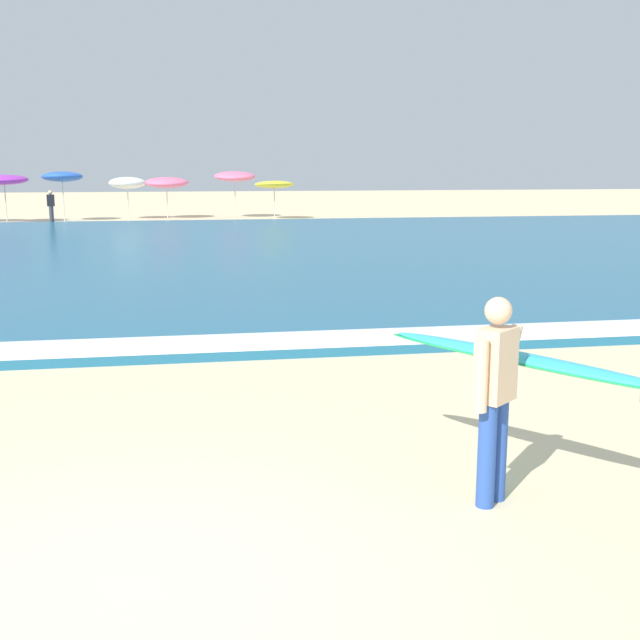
{
  "coord_description": "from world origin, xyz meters",
  "views": [
    {
      "loc": [
        0.42,
        -5.04,
        2.76
      ],
      "look_at": [
        1.89,
        3.38,
        1.1
      ],
      "focal_mm": 45.15,
      "sensor_mm": 36.0,
      "label": 1
    }
  ],
  "objects": [
    {
      "name": "beach_umbrella_7",
      "position": [
        5.21,
        35.95,
        1.76
      ],
      "size": [
        1.99,
        2.01,
        2.0
      ],
      "color": "beige",
      "rests_on": "ground"
    },
    {
      "name": "beach_umbrella_5",
      "position": [
        -0.17,
        37.57,
        1.84
      ],
      "size": [
        2.26,
        2.28,
        2.17
      ],
      "color": "beige",
      "rests_on": "ground"
    },
    {
      "name": "surfer_with_board",
      "position": [
        3.08,
        1.04,
        1.03
      ],
      "size": [
        1.98,
        2.29,
        1.73
      ],
      "color": "#284CA3",
      "rests_on": "ground"
    },
    {
      "name": "beach_umbrella_4",
      "position": [
        -2.12,
        37.28,
        1.84
      ],
      "size": [
        1.86,
        1.86,
        2.14
      ],
      "color": "beige",
      "rests_on": "ground"
    },
    {
      "name": "ground_plane",
      "position": [
        0.0,
        0.0,
        0.0
      ],
      "size": [
        160.0,
        160.0,
        0.0
      ],
      "primitive_type": "plane",
      "color": "beige"
    },
    {
      "name": "surf_foam",
      "position": [
        0.0,
        6.74,
        0.15
      ],
      "size": [
        120.0,
        1.2,
        0.01
      ],
      "primitive_type": "cube",
      "color": "white",
      "rests_on": "sea"
    },
    {
      "name": "beach_umbrella_2",
      "position": [
        -7.72,
        35.61,
        2.04
      ],
      "size": [
        2.21,
        2.22,
        2.3
      ],
      "color": "beige",
      "rests_on": "ground"
    },
    {
      "name": "beach_umbrella_3",
      "position": [
        -5.15,
        36.31,
        2.17
      ],
      "size": [
        1.97,
        1.99,
        2.45
      ],
      "color": "beige",
      "rests_on": "ground"
    },
    {
      "name": "beach_umbrella_6",
      "position": [
        3.33,
        37.57,
        2.15
      ],
      "size": [
        2.14,
        2.17,
        2.48
      ],
      "color": "beige",
      "rests_on": "ground"
    },
    {
      "name": "sea",
      "position": [
        0.0,
        20.14,
        0.07
      ],
      "size": [
        120.0,
        28.0,
        0.14
      ],
      "primitive_type": "cube",
      "color": "#1E6084",
      "rests_on": "ground"
    },
    {
      "name": "beachgoer_near_row_mid",
      "position": [
        -5.46,
        34.29,
        0.84
      ],
      "size": [
        0.32,
        0.2,
        1.58
      ],
      "color": "#383842",
      "rests_on": "ground"
    }
  ]
}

